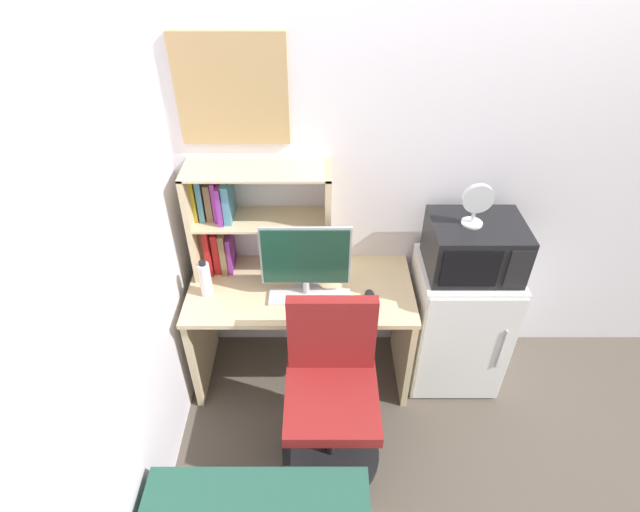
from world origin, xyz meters
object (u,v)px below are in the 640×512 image
at_px(water_bottle, 207,279).
at_px(wall_corkboard, 234,91).
at_px(keyboard, 312,297).
at_px(monitor, 307,260).
at_px(computer_mouse, 371,295).
at_px(desk_fan, 479,203).
at_px(desk_chair, 333,398).
at_px(microwave, 476,247).
at_px(mini_fridge, 458,324).
at_px(hutch_bookshelf, 242,218).

relative_size(water_bottle, wall_corkboard, 0.42).
bearing_deg(keyboard, monitor, 120.85).
distance_m(computer_mouse, desk_fan, 0.75).
bearing_deg(keyboard, desk_chair, -75.37).
xyz_separation_m(keyboard, desk_fan, (0.85, 0.11, 0.54)).
bearing_deg(microwave, monitor, -175.14).
bearing_deg(desk_chair, monitor, 105.91).
bearing_deg(computer_mouse, wall_corkboard, 152.18).
xyz_separation_m(computer_mouse, microwave, (0.56, 0.10, 0.26)).
relative_size(mini_fridge, desk_fan, 3.59).
xyz_separation_m(monitor, desk_chair, (0.14, -0.47, -0.54)).
distance_m(computer_mouse, mini_fridge, 0.65).
relative_size(microwave, desk_chair, 0.50).
bearing_deg(monitor, hutch_bookshelf, 147.00).
bearing_deg(hutch_bookshelf, desk_chair, -54.76).
xyz_separation_m(monitor, keyboard, (0.02, -0.03, -0.23)).
height_order(keyboard, desk_chair, desk_chair).
xyz_separation_m(computer_mouse, desk_fan, (0.52, 0.10, 0.54)).
relative_size(hutch_bookshelf, wall_corkboard, 1.39).
bearing_deg(monitor, keyboard, -59.15).
distance_m(hutch_bookshelf, microwave, 1.29).
distance_m(hutch_bookshelf, water_bottle, 0.38).
distance_m(keyboard, mini_fridge, 0.95).
distance_m(microwave, desk_fan, 0.28).
bearing_deg(water_bottle, hutch_bookshelf, 51.97).
height_order(computer_mouse, water_bottle, water_bottle).
height_order(desk_fan, desk_chair, desk_fan).
bearing_deg(microwave, wall_corkboard, 167.92).
bearing_deg(desk_chair, keyboard, 104.63).
relative_size(monitor, mini_fridge, 0.57).
relative_size(keyboard, microwave, 0.91).
distance_m(monitor, computer_mouse, 0.42).
distance_m(hutch_bookshelf, computer_mouse, 0.84).
xyz_separation_m(computer_mouse, water_bottle, (-0.90, 0.03, 0.09)).
relative_size(hutch_bookshelf, mini_fridge, 0.91).
bearing_deg(desk_fan, mini_fridge, 3.37).
bearing_deg(mini_fridge, monitor, -175.32).
height_order(monitor, desk_chair, monitor).
bearing_deg(desk_fan, water_bottle, -177.31).
relative_size(hutch_bookshelf, desk_chair, 0.79).
bearing_deg(keyboard, desk_fan, 7.12).
height_order(mini_fridge, microwave, microwave).
bearing_deg(wall_corkboard, desk_fan, -12.73).
bearing_deg(water_bottle, desk_fan, 2.69).
bearing_deg(microwave, mini_fridge, -90.08).
height_order(monitor, mini_fridge, monitor).
distance_m(mini_fridge, wall_corkboard, 1.85).
bearing_deg(water_bottle, microwave, 2.83).
xyz_separation_m(monitor, water_bottle, (-0.55, 0.01, -0.13)).
bearing_deg(microwave, desk_chair, -144.51).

